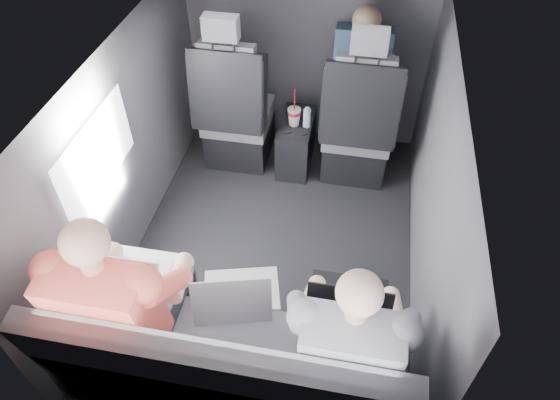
% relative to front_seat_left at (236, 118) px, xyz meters
% --- Properties ---
extents(floor, '(2.60, 2.60, 0.00)m').
position_rel_front_seat_left_xyz_m(floor, '(0.45, -0.84, -0.40)').
color(floor, black).
rests_on(floor, ground).
extents(ceiling, '(2.60, 2.60, 0.00)m').
position_rel_front_seat_left_xyz_m(ceiling, '(0.45, -0.84, 0.95)').
color(ceiling, '#B2B2AD').
rests_on(ceiling, panel_back).
extents(panel_left, '(0.02, 2.60, 1.35)m').
position_rel_front_seat_left_xyz_m(panel_left, '(-0.45, -0.84, 0.27)').
color(panel_left, '#56565B').
rests_on(panel_left, floor).
extents(panel_right, '(0.02, 2.60, 1.35)m').
position_rel_front_seat_left_xyz_m(panel_right, '(1.35, -0.84, 0.27)').
color(panel_right, '#56565B').
rests_on(panel_right, floor).
extents(panel_front, '(1.80, 0.02, 1.35)m').
position_rel_front_seat_left_xyz_m(panel_front, '(0.45, 0.46, 0.27)').
color(panel_front, '#56565B').
rests_on(panel_front, floor).
extents(panel_back, '(1.80, 0.02, 1.35)m').
position_rel_front_seat_left_xyz_m(panel_back, '(0.45, -2.14, 0.27)').
color(panel_back, '#56565B').
rests_on(panel_back, floor).
extents(side_window, '(0.02, 0.75, 0.42)m').
position_rel_front_seat_left_xyz_m(side_window, '(-0.43, -1.14, 0.50)').
color(side_window, white).
rests_on(side_window, panel_left).
extents(seatbelt, '(0.35, 0.11, 0.59)m').
position_rel_front_seat_left_xyz_m(seatbelt, '(0.90, -0.17, 0.40)').
color(seatbelt, black).
rests_on(seatbelt, front_seat_right).
extents(front_seat_left, '(0.52, 0.58, 1.26)m').
position_rel_front_seat_left_xyz_m(front_seat_left, '(0.00, 0.00, 0.00)').
color(front_seat_left, black).
rests_on(front_seat_left, floor).
extents(front_seat_right, '(0.52, 0.58, 1.26)m').
position_rel_front_seat_left_xyz_m(front_seat_right, '(0.90, 0.00, 0.00)').
color(front_seat_right, black).
rests_on(front_seat_right, floor).
extents(center_console, '(0.24, 0.48, 0.41)m').
position_rel_front_seat_left_xyz_m(center_console, '(0.45, 0.04, -0.20)').
color(center_console, black).
rests_on(center_console, floor).
extents(rear_bench, '(1.60, 0.57, 0.92)m').
position_rel_front_seat_left_xyz_m(rear_bench, '(0.45, -1.90, -0.09)').
color(rear_bench, '#58585C').
rests_on(rear_bench, floor).
extents(soda_cup, '(0.10, 0.10, 0.29)m').
position_rel_front_seat_left_xyz_m(soda_cup, '(0.44, 0.00, 0.07)').
color(soda_cup, white).
rests_on(soda_cup, center_console).
extents(water_bottle, '(0.06, 0.06, 0.16)m').
position_rel_front_seat_left_xyz_m(water_bottle, '(0.53, -0.00, 0.07)').
color(water_bottle, '#9CC2D3').
rests_on(water_bottle, center_console).
extents(laptop_white, '(0.34, 0.31, 0.25)m').
position_rel_front_seat_left_xyz_m(laptop_white, '(-0.07, -1.64, 0.23)').
color(laptop_white, silver).
rests_on(laptop_white, passenger_rear_left).
extents(laptop_silver, '(0.41, 0.40, 0.25)m').
position_rel_front_seat_left_xyz_m(laptop_silver, '(0.45, -1.67, 0.23)').
color(laptop_silver, '#A8A8AD').
rests_on(laptop_silver, rear_bench).
extents(laptop_black, '(0.37, 0.33, 0.26)m').
position_rel_front_seat_left_xyz_m(laptop_black, '(0.95, -1.62, 0.24)').
color(laptop_black, black).
rests_on(laptop_black, passenger_rear_right).
extents(passenger_rear_left, '(0.53, 0.65, 1.27)m').
position_rel_front_seat_left_xyz_m(passenger_rear_left, '(-0.04, -1.81, 0.25)').
color(passenger_rear_left, '#36363B').
rests_on(passenger_rear_left, rear_bench).
extents(passenger_rear_right, '(0.49, 0.61, 1.21)m').
position_rel_front_seat_left_xyz_m(passenger_rear_right, '(0.97, -1.81, 0.22)').
color(passenger_rear_right, navy).
rests_on(passenger_rear_right, rear_bench).
extents(passenger_front_right, '(0.39, 0.39, 0.78)m').
position_rel_front_seat_left_xyz_m(passenger_front_right, '(0.87, 0.26, 0.35)').
color(passenger_front_right, navy).
rests_on(passenger_front_right, front_seat_right).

